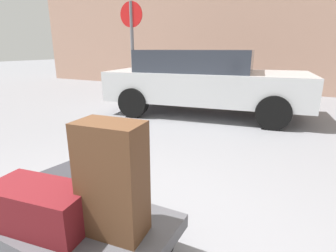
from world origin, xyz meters
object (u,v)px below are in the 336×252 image
(duffel_bag_maroon_rear_left, at_px, (40,206))
(suitcase_brown_center, at_px, (112,180))
(luggage_cart, at_px, (88,230))
(no_parking_sign, at_px, (132,48))
(suitcase_charcoal_front_left, at_px, (79,189))
(parked_car, at_px, (204,80))

(duffel_bag_maroon_rear_left, bearing_deg, suitcase_brown_center, 12.89)
(luggage_cart, bearing_deg, duffel_bag_maroon_rear_left, -143.84)
(luggage_cart, xyz_separation_m, duffel_bag_maroon_rear_left, (-0.22, -0.16, 0.21))
(no_parking_sign, bearing_deg, suitcase_charcoal_front_left, -61.89)
(suitcase_charcoal_front_left, distance_m, parked_car, 4.53)
(duffel_bag_maroon_rear_left, bearing_deg, parked_car, 89.76)
(luggage_cart, height_order, duffel_bag_maroon_rear_left, duffel_bag_maroon_rear_left)
(suitcase_brown_center, height_order, parked_car, parked_car)
(suitcase_charcoal_front_left, bearing_deg, parked_car, 106.87)
(parked_car, relative_size, no_parking_sign, 1.91)
(duffel_bag_maroon_rear_left, relative_size, no_parking_sign, 0.28)
(parked_car, bearing_deg, suitcase_brown_center, -76.97)
(parked_car, xyz_separation_m, no_parking_sign, (-1.26, -0.94, 0.70))
(duffel_bag_maroon_rear_left, height_order, suitcase_charcoal_front_left, duffel_bag_maroon_rear_left)
(luggage_cart, distance_m, suitcase_brown_center, 0.49)
(suitcase_brown_center, height_order, duffel_bag_maroon_rear_left, suitcase_brown_center)
(suitcase_brown_center, distance_m, no_parking_sign, 4.42)
(no_parking_sign, bearing_deg, duffel_bag_maroon_rear_left, -64.01)
(duffel_bag_maroon_rear_left, distance_m, suitcase_charcoal_front_left, 0.32)
(suitcase_brown_center, xyz_separation_m, duffel_bag_maroon_rear_left, (-0.45, -0.17, -0.22))
(suitcase_brown_center, xyz_separation_m, parked_car, (-1.07, 4.62, 0.06))
(luggage_cart, relative_size, parked_car, 0.26)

